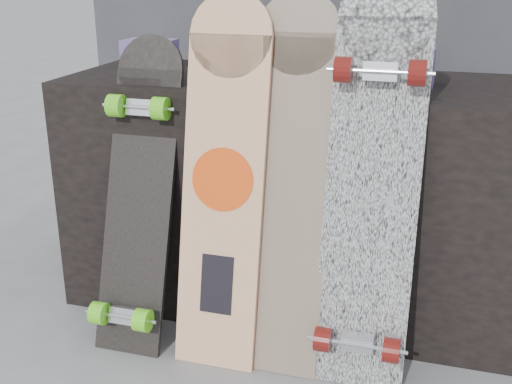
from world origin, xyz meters
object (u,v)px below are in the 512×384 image
(vendor_table, at_px, (304,194))
(longboard_geisha, at_px, (224,174))
(skateboard_dark, at_px, (139,190))
(longboard_cascadia, at_px, (373,179))
(longboard_celtic, at_px, (289,175))

(vendor_table, distance_m, longboard_geisha, 0.44)
(longboard_geisha, bearing_deg, vendor_table, 66.28)
(longboard_geisha, distance_m, skateboard_dark, 0.30)
(vendor_table, distance_m, skateboard_dark, 0.58)
(longboard_cascadia, bearing_deg, longboard_geisha, -178.25)
(longboard_cascadia, bearing_deg, skateboard_dark, 179.91)
(vendor_table, height_order, longboard_geisha, longboard_geisha)
(longboard_cascadia, distance_m, skateboard_dark, 0.73)
(vendor_table, relative_size, longboard_cascadia, 1.38)
(longboard_geisha, bearing_deg, longboard_cascadia, 1.75)
(longboard_geisha, distance_m, longboard_celtic, 0.19)
(vendor_table, height_order, longboard_cascadia, longboard_cascadia)
(longboard_celtic, bearing_deg, vendor_table, 94.73)
(longboard_geisha, height_order, longboard_cascadia, longboard_cascadia)
(skateboard_dark, bearing_deg, longboard_cascadia, -0.09)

